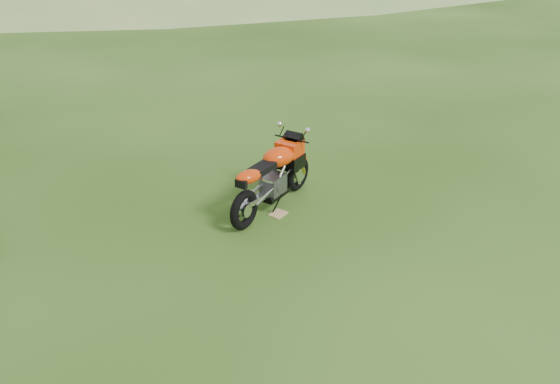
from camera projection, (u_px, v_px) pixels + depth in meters
ground at (323, 267)px, 6.64m from camera, size 120.00×120.00×0.00m
sport_motorcycle at (272, 173)px, 7.74m from camera, size 1.91×1.03×1.11m
plywood_board at (278, 214)px, 7.79m from camera, size 0.28×0.25×0.02m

